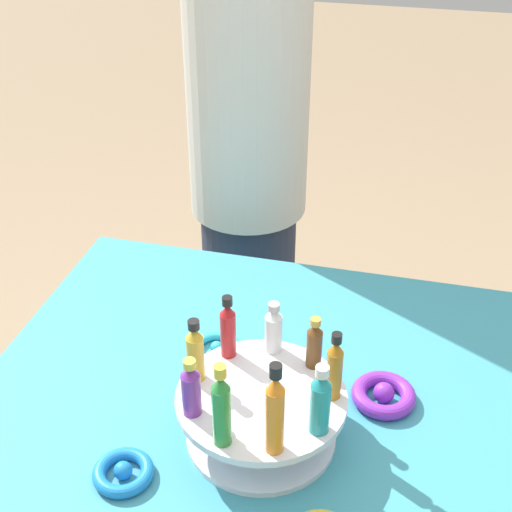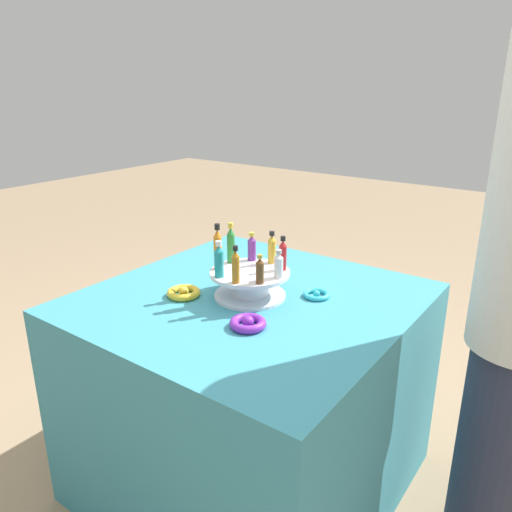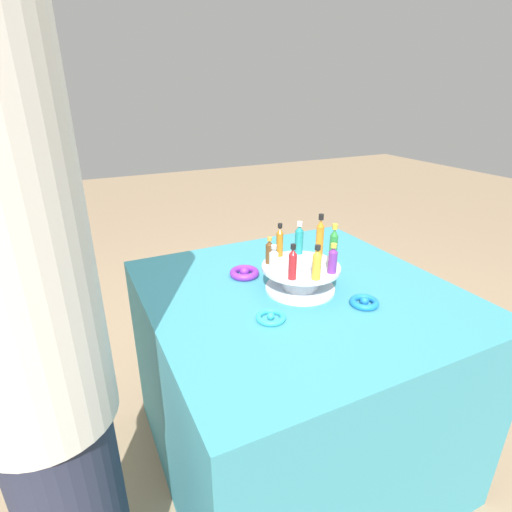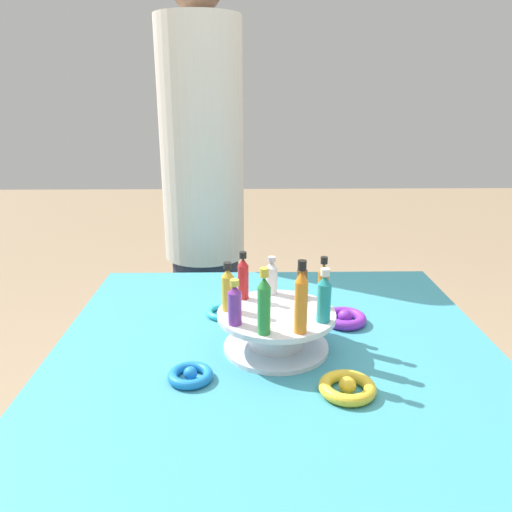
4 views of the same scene
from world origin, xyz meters
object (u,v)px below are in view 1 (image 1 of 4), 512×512
at_px(bottle_green, 221,408).
at_px(bottle_teal, 320,402).
at_px(bottle_red, 228,329).
at_px(bottle_orange, 275,412).
at_px(bottle_amber, 334,368).
at_px(bottle_brown, 314,344).
at_px(ribbon_bow_purple, 384,395).
at_px(display_stand, 261,414).
at_px(bottle_clear, 273,329).
at_px(bottle_gold, 195,352).
at_px(ribbon_bow_teal, 217,348).
at_px(person_figure, 248,154).
at_px(bottle_purple, 191,389).
at_px(ribbon_bow_blue, 123,472).

bearing_deg(bottle_green, bottle_teal, 23.22).
bearing_deg(bottle_red, bottle_orange, -56.78).
relative_size(bottle_green, bottle_amber, 1.17).
distance_m(bottle_brown, bottle_amber, 0.07).
bearing_deg(ribbon_bow_purple, bottle_brown, -160.46).
distance_m(display_stand, bottle_clear, 0.14).
xyz_separation_m(display_stand, bottle_teal, (0.10, -0.05, 0.09)).
relative_size(bottle_gold, ribbon_bow_teal, 1.25).
bearing_deg(bottle_brown, bottle_clear, 163.22).
xyz_separation_m(ribbon_bow_purple, person_figure, (-0.40, 0.65, 0.10)).
height_order(bottle_red, ribbon_bow_teal, bottle_red).
height_order(bottle_brown, bottle_green, bottle_green).
height_order(bottle_brown, ribbon_bow_teal, bottle_brown).
relative_size(bottle_green, person_figure, 0.08).
height_order(display_stand, bottle_clear, bottle_clear).
relative_size(bottle_orange, ribbon_bow_purple, 1.42).
height_order(bottle_amber, person_figure, person_figure).
distance_m(display_stand, ribbon_bow_teal, 0.22).
relative_size(display_stand, bottle_purple, 2.65).
relative_size(ribbon_bow_teal, ribbon_bow_blue, 0.97).
bearing_deg(bottle_clear, bottle_brown, -16.78).
bearing_deg(bottle_green, bottle_amber, 43.22).
xyz_separation_m(bottle_orange, ribbon_bow_blue, (-0.22, -0.03, -0.15)).
height_order(bottle_clear, bottle_gold, bottle_gold).
distance_m(bottle_brown, person_figure, 0.74).
height_order(bottle_amber, ribbon_bow_purple, bottle_amber).
relative_size(display_stand, person_figure, 0.15).
xyz_separation_m(bottle_amber, ribbon_bow_blue, (-0.28, -0.15, -0.13)).
height_order(bottle_brown, bottle_clear, same).
distance_m(display_stand, bottle_orange, 0.15).
height_order(bottle_red, bottle_amber, bottle_amber).
height_order(ribbon_bow_teal, person_figure, person_figure).
bearing_deg(bottle_gold, bottle_amber, 3.22).
bearing_deg(bottle_red, ribbon_bow_teal, 117.81).
bearing_deg(bottle_brown, ribbon_bow_blue, -138.85).
bearing_deg(ribbon_bow_blue, display_stand, 35.28).
relative_size(bottle_brown, bottle_purple, 0.93).
height_order(bottle_gold, bottle_purple, bottle_gold).
xyz_separation_m(bottle_purple, ribbon_bow_purple, (0.27, 0.18, -0.12)).
bearing_deg(bottle_gold, bottle_clear, 43.22).
distance_m(bottle_orange, ribbon_bow_purple, 0.30).
distance_m(ribbon_bow_purple, ribbon_bow_blue, 0.44).
bearing_deg(bottle_orange, bottle_teal, 43.22).
bearing_deg(bottle_green, bottle_red, 103.22).
height_order(bottle_red, bottle_gold, bottle_red).
relative_size(bottle_red, ribbon_bow_purple, 1.06).
bearing_deg(bottle_clear, ribbon_bow_teal, 149.20).
bearing_deg(bottle_teal, ribbon_bow_purple, 64.55).
relative_size(bottle_green, ribbon_bow_blue, 1.52).
distance_m(bottle_red, bottle_gold, 0.07).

